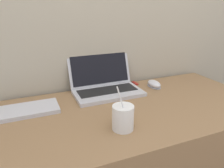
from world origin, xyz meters
The scene contains 6 objects.
desk centered at (0.00, 0.34, 0.37)m, with size 1.33×0.67×0.73m.
laptop centered at (-0.09, 0.58, 0.78)m, with size 0.38×0.29×0.23m.
drink_cup centered at (-0.16, 0.17, 0.78)m, with size 0.09×0.09×0.19m.
computer_mouse centered at (0.22, 0.54, 0.75)m, with size 0.07×0.12×0.04m.
external_keyboard centered at (-0.58, 0.48, 0.74)m, with size 0.41×0.15×0.02m.
usb_stick centered at (0.14, 0.63, 0.73)m, with size 0.02×0.06×0.01m.
Camera 1 is at (-0.51, -0.53, 1.22)m, focal length 35.00 mm.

